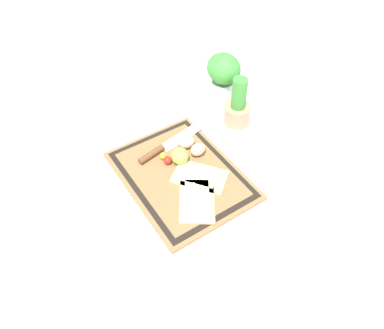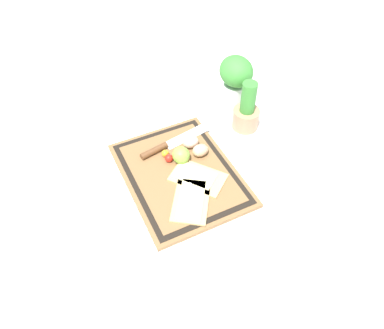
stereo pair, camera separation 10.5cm
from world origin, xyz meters
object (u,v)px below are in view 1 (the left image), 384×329
(herb_pot, at_px, (238,108))
(egg_brown, at_px, (198,150))
(lime, at_px, (180,156))
(sauce_jar, at_px, (279,150))
(cherry_tomato_yellow, at_px, (163,156))
(pizza_slice_far, at_px, (199,176))
(herb_glass, at_px, (223,77))
(knife, at_px, (161,149))
(cherry_tomato_red, at_px, (168,160))
(egg_pink, at_px, (187,142))
(pizza_slice_near, at_px, (197,197))

(herb_pot, bearing_deg, egg_brown, -71.97)
(lime, xyz_separation_m, sauce_jar, (0.15, 0.30, -0.01))
(cherry_tomato_yellow, height_order, sauce_jar, sauce_jar)
(pizza_slice_far, height_order, herb_glass, herb_glass)
(knife, distance_m, herb_glass, 0.36)
(cherry_tomato_red, xyz_separation_m, herb_glass, (-0.17, 0.34, 0.10))
(egg_pink, bearing_deg, lime, -50.63)
(pizza_slice_far, distance_m, cherry_tomato_yellow, 0.14)
(egg_pink, xyz_separation_m, cherry_tomato_yellow, (0.00, -0.10, -0.01))
(knife, relative_size, lime, 4.75)
(herb_pot, height_order, sauce_jar, herb_pot)
(knife, xyz_separation_m, cherry_tomato_yellow, (0.04, -0.01, 0.00))
(pizza_slice_near, height_order, egg_pink, egg_pink)
(pizza_slice_near, xyz_separation_m, pizza_slice_far, (-0.07, 0.05, 0.00))
(pizza_slice_near, relative_size, egg_pink, 4.04)
(lime, height_order, cherry_tomato_red, lime)
(pizza_slice_near, height_order, sauce_jar, sauce_jar)
(sauce_jar, bearing_deg, pizza_slice_far, -102.87)
(pizza_slice_near, distance_m, herb_glass, 0.50)
(lime, height_order, cherry_tomato_yellow, lime)
(egg_brown, distance_m, cherry_tomato_yellow, 0.12)
(pizza_slice_far, bearing_deg, knife, -166.73)
(pizza_slice_near, xyz_separation_m, knife, (-0.24, 0.01, 0.00))
(herb_pot, bearing_deg, cherry_tomato_red, -80.95)
(knife, bearing_deg, cherry_tomato_yellow, -19.04)
(pizza_slice_near, height_order, cherry_tomato_yellow, cherry_tomato_yellow)
(herb_pot, bearing_deg, egg_pink, -84.55)
(lime, bearing_deg, pizza_slice_far, 9.58)
(egg_brown, distance_m, egg_pink, 0.05)
(pizza_slice_far, distance_m, knife, 0.18)
(pizza_slice_far, xyz_separation_m, herb_pot, (-0.16, 0.28, 0.04))
(egg_brown, relative_size, cherry_tomato_red, 1.96)
(sauce_jar, height_order, herb_glass, herb_glass)
(egg_brown, xyz_separation_m, herb_pot, (-0.07, 0.22, 0.03))
(knife, relative_size, egg_pink, 5.04)
(egg_brown, bearing_deg, sauce_jar, 56.10)
(herb_pot, xyz_separation_m, herb_glass, (-0.11, 0.01, 0.06))
(egg_brown, height_order, sauce_jar, sauce_jar)
(cherry_tomato_red, bearing_deg, lime, 63.05)
(cherry_tomato_red, xyz_separation_m, sauce_jar, (0.17, 0.33, 0.01))
(pizza_slice_far, distance_m, egg_brown, 0.10)
(egg_pink, bearing_deg, cherry_tomato_red, -72.47)
(sauce_jar, bearing_deg, pizza_slice_near, -89.76)
(pizza_slice_far, distance_m, egg_pink, 0.15)
(knife, height_order, herb_pot, herb_pot)
(knife, height_order, sauce_jar, sauce_jar)
(pizza_slice_near, bearing_deg, egg_pink, 154.64)
(pizza_slice_far, bearing_deg, herb_glass, 133.25)
(pizza_slice_near, bearing_deg, knife, 177.07)
(pizza_slice_far, relative_size, egg_brown, 3.62)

